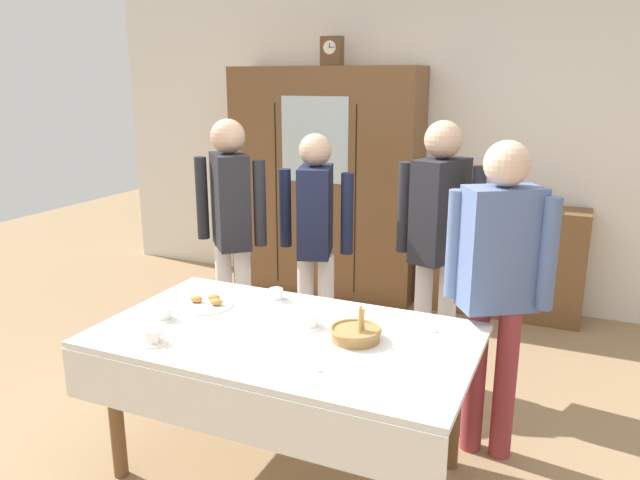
% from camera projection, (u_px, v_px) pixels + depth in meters
% --- Properties ---
extents(ground_plane, '(12.00, 12.00, 0.00)m').
position_uv_depth(ground_plane, '(305.00, 449.00, 3.21)').
color(ground_plane, '#997A56').
rests_on(ground_plane, ground).
extents(back_wall, '(6.40, 0.10, 2.70)m').
position_uv_depth(back_wall, '(435.00, 144.00, 5.21)').
color(back_wall, silver).
rests_on(back_wall, ground).
extents(dining_table, '(1.75, 1.01, 0.74)m').
position_uv_depth(dining_table, '(282.00, 354.00, 2.84)').
color(dining_table, brown).
rests_on(dining_table, ground).
extents(wall_cabinet, '(1.69, 0.46, 1.99)m').
position_uv_depth(wall_cabinet, '(325.00, 183.00, 5.39)').
color(wall_cabinet, brown).
rests_on(wall_cabinet, ground).
extents(mantel_clock, '(0.18, 0.11, 0.24)m').
position_uv_depth(mantel_clock, '(332.00, 51.00, 5.07)').
color(mantel_clock, brown).
rests_on(mantel_clock, wall_cabinet).
extents(bookshelf_low, '(1.20, 0.35, 0.91)m').
position_uv_depth(bookshelf_low, '(507.00, 261.00, 4.95)').
color(bookshelf_low, brown).
rests_on(bookshelf_low, ground).
extents(book_stack, '(0.16, 0.21, 0.08)m').
position_uv_depth(book_stack, '(512.00, 202.00, 4.82)').
color(book_stack, '#664C7A').
rests_on(book_stack, bookshelf_low).
extents(tea_cup_near_left, '(0.13, 0.13, 0.06)m').
position_uv_depth(tea_cup_near_left, '(154.00, 337.00, 2.72)').
color(tea_cup_near_left, white).
rests_on(tea_cup_near_left, dining_table).
extents(tea_cup_far_left, '(0.13, 0.13, 0.06)m').
position_uv_depth(tea_cup_far_left, '(311.00, 322.00, 2.89)').
color(tea_cup_far_left, white).
rests_on(tea_cup_far_left, dining_table).
extents(tea_cup_center, '(0.13, 0.13, 0.06)m').
position_uv_depth(tea_cup_center, '(164.00, 314.00, 2.99)').
color(tea_cup_center, silver).
rests_on(tea_cup_center, dining_table).
extents(tea_cup_near_right, '(0.13, 0.13, 0.06)m').
position_uv_depth(tea_cup_near_right, '(276.00, 295.00, 3.25)').
color(tea_cup_near_right, white).
rests_on(tea_cup_near_right, dining_table).
extents(bread_basket, '(0.24, 0.24, 0.16)m').
position_uv_depth(bread_basket, '(355.00, 333.00, 2.75)').
color(bread_basket, '#9E7542').
rests_on(bread_basket, dining_table).
extents(pastry_plate, '(0.28, 0.28, 0.05)m').
position_uv_depth(pastry_plate, '(207.00, 303.00, 3.17)').
color(pastry_plate, white).
rests_on(pastry_plate, dining_table).
extents(spoon_mid_right, '(0.12, 0.02, 0.01)m').
position_uv_depth(spoon_mid_right, '(430.00, 330.00, 2.86)').
color(spoon_mid_right, silver).
rests_on(spoon_mid_right, dining_table).
extents(spoon_front_edge, '(0.12, 0.02, 0.01)m').
position_uv_depth(spoon_front_edge, '(313.00, 369.00, 2.47)').
color(spoon_front_edge, silver).
rests_on(spoon_front_edge, dining_table).
extents(person_behind_table_right, '(0.52, 0.40, 1.56)m').
position_uv_depth(person_behind_table_right, '(315.00, 229.00, 3.97)').
color(person_behind_table_right, silver).
rests_on(person_behind_table_right, ground).
extents(person_by_cabinet, '(0.52, 0.40, 1.65)m').
position_uv_depth(person_by_cabinet, '(231.00, 218.00, 3.99)').
color(person_by_cabinet, silver).
rests_on(person_by_cabinet, ground).
extents(person_beside_shelf, '(0.52, 0.36, 1.62)m').
position_uv_depth(person_beside_shelf, '(498.00, 272.00, 2.94)').
color(person_beside_shelf, '#933338').
rests_on(person_beside_shelf, ground).
extents(person_near_right_end, '(0.52, 0.41, 1.66)m').
position_uv_depth(person_near_right_end, '(439.00, 230.00, 3.66)').
color(person_near_right_end, silver).
rests_on(person_near_right_end, ground).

